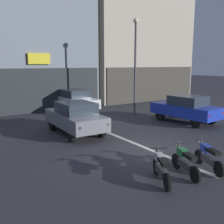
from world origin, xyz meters
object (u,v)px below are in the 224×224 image
(motorcycle_blue_row_centre, at_px, (208,157))
(motorcycle_green_row_left_mid, at_px, (185,161))
(car_white_down_street, at_px, (76,100))
(car_blue_parked_kerbside, at_px, (186,108))
(street_lamp, at_px, (135,57))
(car_grey_crossing_near, at_px, (75,117))
(motorcycle_silver_row_leftmost, at_px, (161,167))

(motorcycle_blue_row_centre, bearing_deg, motorcycle_green_row_left_mid, 171.86)
(car_white_down_street, relative_size, motorcycle_blue_row_centre, 2.61)
(car_blue_parked_kerbside, xyz_separation_m, street_lamp, (-1.11, 3.58, 3.08))
(motorcycle_blue_row_centre, bearing_deg, street_lamp, 66.59)
(car_grey_crossing_near, distance_m, car_white_down_street, 6.22)
(car_white_down_street, distance_m, street_lamp, 5.36)
(car_blue_parked_kerbside, relative_size, street_lamp, 0.65)
(motorcycle_silver_row_leftmost, bearing_deg, motorcycle_green_row_left_mid, -3.41)
(car_blue_parked_kerbside, height_order, motorcycle_silver_row_leftmost, car_blue_parked_kerbside)
(street_lamp, bearing_deg, car_grey_crossing_near, -157.59)
(car_blue_parked_kerbside, distance_m, motorcycle_blue_row_centre, 7.32)
(car_grey_crossing_near, xyz_separation_m, motorcycle_blue_row_centre, (1.74, -6.61, -0.43))
(car_grey_crossing_near, bearing_deg, motorcycle_blue_row_centre, -75.23)
(car_blue_parked_kerbside, relative_size, car_white_down_street, 1.02)
(car_blue_parked_kerbside, bearing_deg, car_grey_crossing_near, 169.33)
(motorcycle_blue_row_centre, bearing_deg, motorcycle_silver_row_leftmost, 174.22)
(car_blue_parked_kerbside, height_order, car_white_down_street, same)
(car_grey_crossing_near, bearing_deg, car_white_down_street, 64.24)
(street_lamp, relative_size, motorcycle_green_row_left_mid, 4.03)
(car_white_down_street, height_order, motorcycle_blue_row_centre, car_white_down_street)
(car_blue_parked_kerbside, height_order, street_lamp, street_lamp)
(motorcycle_green_row_left_mid, bearing_deg, motorcycle_blue_row_centre, -8.14)
(car_grey_crossing_near, height_order, street_lamp, street_lamp)
(motorcycle_silver_row_leftmost, height_order, motorcycle_blue_row_centre, same)
(car_grey_crossing_near, xyz_separation_m, street_lamp, (5.61, 2.31, 3.08))
(car_blue_parked_kerbside, height_order, motorcycle_blue_row_centre, car_blue_parked_kerbside)
(street_lamp, xyz_separation_m, motorcycle_blue_row_centre, (-3.86, -8.93, -3.51))
(car_blue_parked_kerbside, xyz_separation_m, car_white_down_street, (-4.01, 6.87, 0.00))
(car_white_down_street, height_order, motorcycle_green_row_left_mid, car_white_down_street)
(car_grey_crossing_near, relative_size, car_blue_parked_kerbside, 0.98)
(motorcycle_silver_row_leftmost, bearing_deg, street_lamp, 56.26)
(car_grey_crossing_near, height_order, car_blue_parked_kerbside, same)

